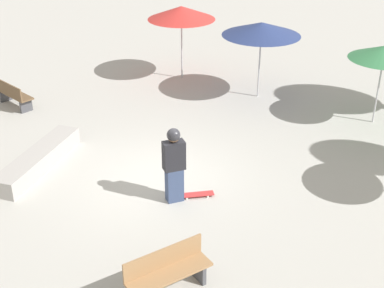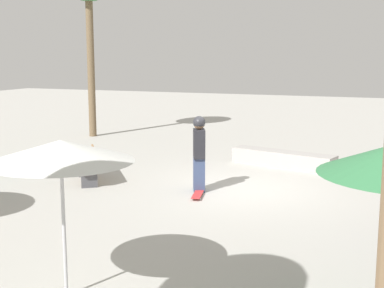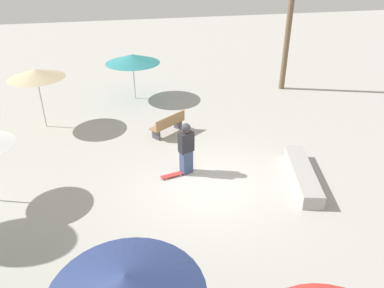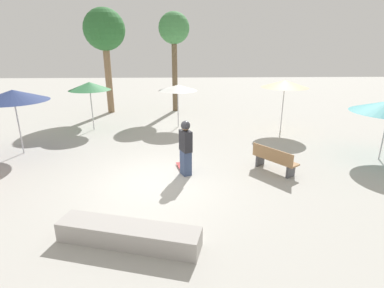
% 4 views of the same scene
% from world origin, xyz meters
% --- Properties ---
extents(ground_plane, '(60.00, 60.00, 0.00)m').
position_xyz_m(ground_plane, '(0.00, 0.00, 0.00)').
color(ground_plane, '#B2AFA8').
extents(skater_main, '(0.44, 0.55, 1.82)m').
position_xyz_m(skater_main, '(0.89, 0.53, 0.98)').
color(skater_main, '#38476B').
rests_on(skater_main, ground_plane).
extents(skateboard, '(0.37, 0.82, 0.07)m').
position_xyz_m(skateboard, '(0.74, 1.04, 0.06)').
color(skateboard, red).
rests_on(skateboard, ground_plane).
extents(concrete_ledge, '(3.18, 1.41, 0.45)m').
position_xyz_m(concrete_ledge, '(-0.39, -3.05, 0.22)').
color(concrete_ledge, '#A8A39E').
rests_on(concrete_ledge, ground_plane).
extents(bench_near, '(1.30, 1.55, 0.85)m').
position_xyz_m(bench_near, '(3.86, 0.67, 0.43)').
color(bench_near, '#47474C').
rests_on(bench_near, ground_plane).
extents(shade_umbrella_tan, '(2.22, 2.22, 2.48)m').
position_xyz_m(shade_umbrella_tan, '(5.67, 5.59, 2.30)').
color(shade_umbrella_tan, '#B7B7BC').
rests_on(shade_umbrella_tan, ground_plane).
extents(shade_umbrella_green, '(2.00, 2.00, 2.36)m').
position_xyz_m(shade_umbrella_green, '(-3.65, 6.12, 2.16)').
color(shade_umbrella_green, '#B7B7BC').
rests_on(shade_umbrella_green, ground_plane).
extents(shade_umbrella_white, '(1.94, 1.94, 2.16)m').
position_xyz_m(shade_umbrella_white, '(0.59, 6.48, 2.01)').
color(shade_umbrella_white, '#B7B7BC').
rests_on(shade_umbrella_white, ground_plane).
extents(shade_umbrella_navy, '(2.51, 2.51, 2.49)m').
position_xyz_m(shade_umbrella_navy, '(-5.48, 2.76, 2.28)').
color(shade_umbrella_navy, '#B7B7BC').
rests_on(shade_umbrella_navy, ground_plane).
extents(palm_tree_right, '(1.84, 1.84, 5.90)m').
position_xyz_m(palm_tree_right, '(0.36, 10.46, 4.78)').
color(palm_tree_right, brown).
rests_on(palm_tree_right, ground_plane).
extents(palm_tree_far_back, '(2.39, 2.39, 6.08)m').
position_xyz_m(palm_tree_far_back, '(-3.65, 10.12, 4.76)').
color(palm_tree_far_back, '#896B4C').
rests_on(palm_tree_far_back, ground_plane).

